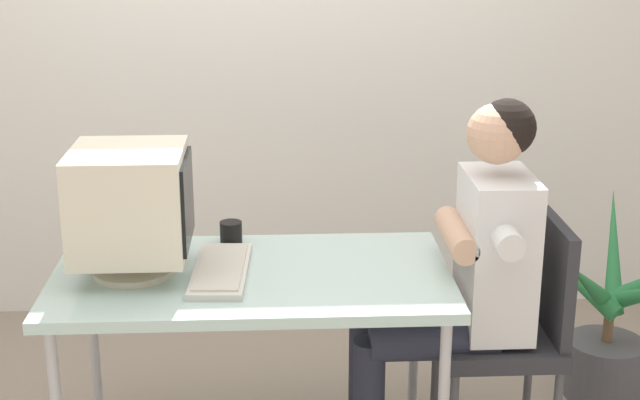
# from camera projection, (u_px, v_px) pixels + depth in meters

# --- Properties ---
(desk) EXTENTS (1.33, 0.73, 0.73)m
(desk) POSITION_uv_depth(u_px,v_px,m) (252.00, 287.00, 3.13)
(desk) COLOR #B7B7BC
(desk) RESTS_ON ground_plane
(crt_monitor) EXTENTS (0.38, 0.38, 0.43)m
(crt_monitor) POSITION_uv_depth(u_px,v_px,m) (131.00, 204.00, 3.04)
(crt_monitor) COLOR beige
(crt_monitor) RESTS_ON desk
(keyboard) EXTENTS (0.20, 0.47, 0.03)m
(keyboard) POSITION_uv_depth(u_px,v_px,m) (221.00, 270.00, 3.10)
(keyboard) COLOR silver
(keyboard) RESTS_ON desk
(office_chair) EXTENTS (0.41, 0.41, 0.88)m
(office_chair) POSITION_uv_depth(u_px,v_px,m) (515.00, 324.00, 3.25)
(office_chair) COLOR #4C4C51
(office_chair) RESTS_ON ground_plane
(person_seated) EXTENTS (0.73, 0.55, 1.30)m
(person_seated) POSITION_uv_depth(u_px,v_px,m) (462.00, 271.00, 3.18)
(person_seated) COLOR silver
(person_seated) RESTS_ON ground_plane
(potted_plant) EXTENTS (0.82, 0.79, 0.81)m
(potted_plant) POSITION_uv_depth(u_px,v_px,m) (609.00, 328.00, 3.70)
(potted_plant) COLOR #4C4C51
(potted_plant) RESTS_ON ground_plane
(desk_mug) EXTENTS (0.08, 0.09, 0.09)m
(desk_mug) POSITION_uv_depth(u_px,v_px,m) (231.00, 233.00, 3.36)
(desk_mug) COLOR black
(desk_mug) RESTS_ON desk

